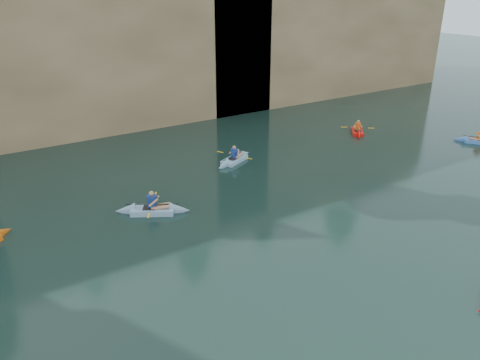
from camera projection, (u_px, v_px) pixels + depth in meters
ground at (309, 314)px, 14.79m from camera, size 160.00×160.00×0.00m
cliff at (57, 34)px, 35.66m from camera, size 70.00×16.00×12.00m
cliff_slab_center at (115, 47)px, 31.04m from camera, size 24.00×2.40×11.40m
cliff_slab_east at (336, 40)px, 41.27m from camera, size 26.00×2.40×9.84m
sea_cave_center at (32, 122)px, 29.17m from camera, size 3.50×1.00×3.20m
sea_cave_east at (224, 87)px, 35.86m from camera, size 5.00×1.00×4.50m
kayaker_ltblue_near at (153, 210)px, 21.20m from camera, size 3.33×2.44×1.35m
kayaker_red_far at (357, 131)px, 32.35m from camera, size 2.53×2.81×1.14m
kayaker_ltblue_mid at (234, 159)px, 27.21m from camera, size 3.23×2.22×1.22m
kayaker_blue_east at (479, 141)px, 30.34m from camera, size 2.36×2.98×1.12m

